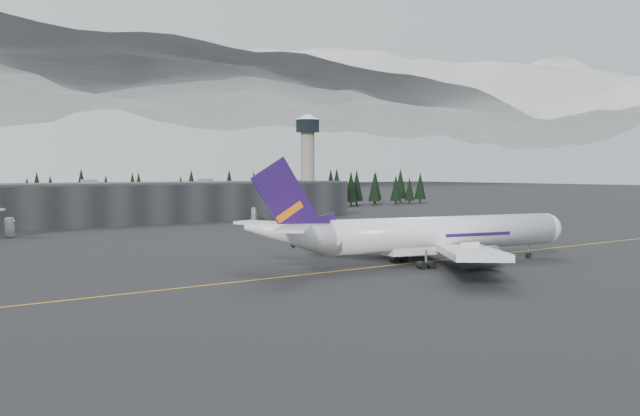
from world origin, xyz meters
TOP-DOWN VIEW (x-y plane):
  - ground at (0.00, 0.00)m, footprint 1400.00×1400.00m
  - taxiline at (0.00, -2.00)m, footprint 400.00×0.40m
  - terminal at (0.00, 125.00)m, footprint 160.00×30.00m
  - control_tower at (75.00, 128.00)m, footprint 10.00×10.00m
  - treeline at (0.00, 162.00)m, footprint 360.00×20.00m
  - jet_main at (3.06, -4.45)m, footprint 62.49×57.08m
  - gse_vehicle_a at (-41.07, 92.15)m, footprint 2.33×5.05m
  - gse_vehicle_b at (37.29, 105.55)m, footprint 4.80×3.46m

SIDE VIEW (x-z plane):
  - ground at x=0.00m, z-range 0.00..0.00m
  - taxiline at x=0.00m, z-range 0.00..0.02m
  - gse_vehicle_a at x=-41.07m, z-range 0.00..1.40m
  - gse_vehicle_b at x=37.29m, z-range 0.00..1.52m
  - jet_main at x=3.06m, z-range -4.06..14.55m
  - terminal at x=0.00m, z-range 0.00..12.60m
  - treeline at x=0.00m, z-range 0.00..15.00m
  - control_tower at x=75.00m, z-range 4.56..42.26m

